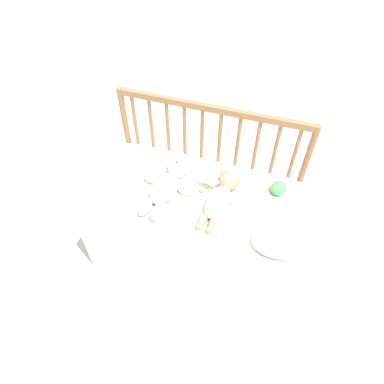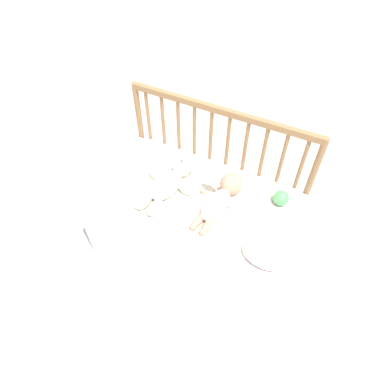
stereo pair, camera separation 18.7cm
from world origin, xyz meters
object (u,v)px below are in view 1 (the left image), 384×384
object	(u,v)px
toy_ball	(279,188)
small_pillow	(275,245)
teddy_bear	(166,186)
baby	(221,195)

from	to	relation	value
toy_ball	small_pillow	world-z (taller)	toy_ball
small_pillow	teddy_bear	bearing A→B (deg)	163.77
toy_ball	small_pillow	xyz separation A→B (m)	(0.04, -0.37, -0.01)
teddy_bear	small_pillow	size ratio (longest dim) A/B	1.84
baby	small_pillow	distance (m)	0.40
teddy_bear	toy_ball	bearing A→B (deg)	17.26
teddy_bear	baby	world-z (taller)	baby
teddy_bear	baby	bearing A→B (deg)	5.15
baby	toy_ball	size ratio (longest dim) A/B	4.85
teddy_bear	small_pillow	xyz separation A→B (m)	(0.64, -0.19, -0.02)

